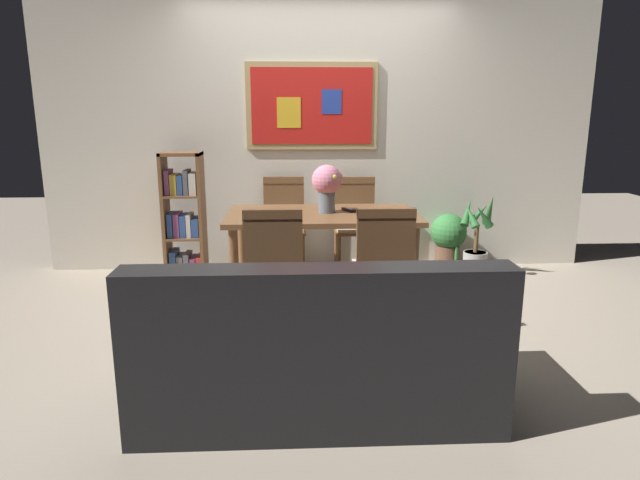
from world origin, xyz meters
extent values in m
plane|color=tan|center=(0.00, 0.00, 0.00)|extent=(12.00, 12.00, 0.00)
cube|color=silver|center=(0.00, 1.38, 1.30)|extent=(5.20, 0.10, 2.60)
cube|color=tan|center=(-0.07, 1.32, 1.55)|extent=(1.22, 0.02, 0.79)
cube|color=red|center=(-0.07, 1.30, 1.55)|extent=(1.12, 0.01, 0.69)
cube|color=gold|center=(-0.28, 1.30, 1.50)|extent=(0.22, 0.00, 0.28)
cube|color=#263FA5|center=(0.11, 1.30, 1.59)|extent=(0.18, 0.00, 0.22)
cube|color=brown|center=(-0.02, 0.36, 0.70)|extent=(1.51, 0.85, 0.04)
cylinder|color=brown|center=(-0.70, 0.01, 0.34)|extent=(0.07, 0.07, 0.68)
cylinder|color=brown|center=(0.65, 0.01, 0.34)|extent=(0.07, 0.07, 0.68)
cylinder|color=brown|center=(-0.70, 0.70, 0.34)|extent=(0.07, 0.07, 0.68)
cylinder|color=brown|center=(0.65, 0.70, 0.34)|extent=(0.07, 0.07, 0.68)
cube|color=brown|center=(-0.39, -0.32, 0.44)|extent=(0.40, 0.40, 0.03)
cube|color=beige|center=(-0.39, -0.32, 0.47)|extent=(0.36, 0.36, 0.03)
cylinder|color=brown|center=(-0.56, -0.49, 0.21)|extent=(0.04, 0.04, 0.42)
cylinder|color=brown|center=(-0.22, -0.49, 0.21)|extent=(0.04, 0.04, 0.42)
cylinder|color=brown|center=(-0.56, -0.15, 0.21)|extent=(0.04, 0.04, 0.42)
cylinder|color=brown|center=(-0.22, -0.15, 0.21)|extent=(0.04, 0.04, 0.42)
cube|color=brown|center=(-0.39, -0.50, 0.68)|extent=(0.38, 0.04, 0.46)
cube|color=brown|center=(-0.39, -0.50, 0.88)|extent=(0.38, 0.05, 0.06)
cube|color=brown|center=(-0.34, 1.05, 0.44)|extent=(0.40, 0.40, 0.03)
cube|color=beige|center=(-0.34, 1.05, 0.47)|extent=(0.36, 0.36, 0.03)
cylinder|color=brown|center=(-0.17, 1.22, 0.21)|extent=(0.04, 0.04, 0.42)
cylinder|color=brown|center=(-0.51, 1.22, 0.21)|extent=(0.04, 0.04, 0.42)
cylinder|color=brown|center=(-0.17, 0.88, 0.21)|extent=(0.04, 0.04, 0.42)
cylinder|color=brown|center=(-0.51, 0.88, 0.21)|extent=(0.04, 0.04, 0.42)
cube|color=brown|center=(-0.34, 1.23, 0.68)|extent=(0.38, 0.04, 0.46)
cube|color=brown|center=(-0.34, 1.23, 0.88)|extent=(0.38, 0.05, 0.06)
cube|color=brown|center=(0.32, 1.01, 0.44)|extent=(0.40, 0.40, 0.03)
cube|color=beige|center=(0.32, 1.01, 0.47)|extent=(0.36, 0.36, 0.03)
cylinder|color=brown|center=(0.49, 1.18, 0.21)|extent=(0.04, 0.04, 0.42)
cylinder|color=brown|center=(0.15, 1.18, 0.21)|extent=(0.04, 0.04, 0.42)
cylinder|color=brown|center=(0.49, 0.84, 0.21)|extent=(0.04, 0.04, 0.42)
cylinder|color=brown|center=(0.15, 0.84, 0.21)|extent=(0.04, 0.04, 0.42)
cube|color=brown|center=(0.32, 1.19, 0.68)|extent=(0.38, 0.04, 0.46)
cube|color=brown|center=(0.32, 1.19, 0.88)|extent=(0.38, 0.05, 0.06)
cube|color=brown|center=(0.34, -0.32, 0.44)|extent=(0.40, 0.40, 0.03)
cube|color=beige|center=(0.34, -0.32, 0.47)|extent=(0.36, 0.36, 0.03)
cylinder|color=brown|center=(0.17, -0.49, 0.21)|extent=(0.04, 0.04, 0.42)
cylinder|color=brown|center=(0.51, -0.49, 0.21)|extent=(0.04, 0.04, 0.42)
cylinder|color=brown|center=(0.17, -0.15, 0.21)|extent=(0.04, 0.04, 0.42)
cylinder|color=brown|center=(0.51, -0.15, 0.21)|extent=(0.04, 0.04, 0.42)
cube|color=brown|center=(0.34, -0.50, 0.68)|extent=(0.38, 0.04, 0.46)
cube|color=brown|center=(0.34, -0.50, 0.88)|extent=(0.38, 0.05, 0.06)
cube|color=black|center=(-0.14, -1.27, 0.20)|extent=(1.80, 0.84, 0.40)
cube|color=black|center=(-0.14, -1.59, 0.62)|extent=(1.80, 0.20, 0.44)
cube|color=black|center=(-0.95, -1.27, 0.51)|extent=(0.18, 0.80, 0.22)
cube|color=black|center=(0.67, -1.27, 0.51)|extent=(0.18, 0.80, 0.22)
cube|color=#334C72|center=(-0.59, -1.45, 0.56)|extent=(0.32, 0.16, 0.33)
cube|color=#8C6B4C|center=(-0.14, -1.45, 0.56)|extent=(0.32, 0.16, 0.33)
cube|color=maroon|center=(0.31, -1.45, 0.56)|extent=(0.32, 0.16, 0.33)
cube|color=brown|center=(-1.41, 1.04, 0.58)|extent=(0.03, 0.28, 1.16)
cube|color=brown|center=(-1.08, 1.04, 0.58)|extent=(0.03, 0.28, 1.16)
cube|color=brown|center=(-1.25, 1.04, 0.01)|extent=(0.36, 0.28, 0.03)
cube|color=brown|center=(-1.25, 1.04, 1.14)|extent=(0.36, 0.28, 0.03)
cube|color=brown|center=(-1.25, 1.04, 0.39)|extent=(0.30, 0.28, 0.02)
cube|color=brown|center=(-1.25, 1.04, 0.77)|extent=(0.30, 0.28, 0.02)
cube|color=#2D4C8C|center=(-1.36, 1.04, 0.15)|extent=(0.06, 0.22, 0.23)
cube|color=#595960|center=(-1.29, 1.04, 0.12)|extent=(0.06, 0.22, 0.19)
cube|color=#595960|center=(-1.24, 1.04, 0.13)|extent=(0.05, 0.22, 0.21)
cube|color=#7F3F72|center=(-1.18, 1.04, 0.11)|extent=(0.05, 0.22, 0.17)
cube|color=#B2332D|center=(-1.12, 1.04, 0.12)|extent=(0.05, 0.22, 0.18)
cube|color=#2D4C8C|center=(-1.36, 1.04, 0.50)|extent=(0.05, 0.22, 0.22)
cube|color=#7F3F72|center=(-1.30, 1.04, 0.50)|extent=(0.05, 0.22, 0.22)
cube|color=#2D4C8C|center=(-1.25, 1.04, 0.50)|extent=(0.05, 0.22, 0.20)
cube|color=beige|center=(-1.20, 1.04, 0.50)|extent=(0.04, 0.22, 0.21)
cube|color=#2D4C8C|center=(-1.14, 1.04, 0.48)|extent=(0.06, 0.22, 0.17)
cube|color=#7F3F72|center=(-1.36, 1.04, 0.89)|extent=(0.04, 0.22, 0.22)
cube|color=gold|center=(-1.31, 1.04, 0.87)|extent=(0.06, 0.22, 0.18)
cube|color=#2D4C8C|center=(-1.25, 1.04, 0.87)|extent=(0.05, 0.22, 0.17)
cube|color=#595960|center=(-1.20, 1.04, 0.89)|extent=(0.04, 0.22, 0.22)
cube|color=beige|center=(-1.14, 1.04, 0.88)|extent=(0.06, 0.22, 0.20)
cylinder|color=brown|center=(1.24, 1.17, 0.12)|extent=(0.23, 0.23, 0.24)
cylinder|color=#332319|center=(1.24, 1.17, 0.23)|extent=(0.21, 0.21, 0.02)
sphere|color=#387F3D|center=(1.24, 1.17, 0.38)|extent=(0.34, 0.34, 0.34)
cylinder|color=#387F3D|center=(1.29, 1.04, 0.13)|extent=(0.03, 0.03, 0.30)
cylinder|color=#387F3D|center=(1.35, 1.24, 0.18)|extent=(0.03, 0.03, 0.22)
cylinder|color=#B2ADA3|center=(1.43, 0.91, 0.12)|extent=(0.22, 0.22, 0.24)
cylinder|color=#332319|center=(1.43, 0.91, 0.23)|extent=(0.20, 0.20, 0.02)
cylinder|color=brown|center=(1.43, 0.91, 0.37)|extent=(0.04, 0.04, 0.26)
cone|color=#2D6B33|center=(1.53, 0.90, 0.64)|extent=(0.10, 0.25, 0.32)
cone|color=#2D6B33|center=(1.46, 0.99, 0.59)|extent=(0.22, 0.15, 0.22)
cone|color=#2D6B33|center=(1.34, 0.97, 0.61)|extent=(0.19, 0.23, 0.27)
cone|color=#2D6B33|center=(1.35, 0.88, 0.59)|extent=(0.16, 0.21, 0.23)
cone|color=#2D6B33|center=(1.45, 0.83, 0.59)|extent=(0.22, 0.14, 0.23)
cylinder|color=slate|center=(0.01, 0.38, 0.81)|extent=(0.13, 0.13, 0.18)
sphere|color=pink|center=(0.01, 0.38, 0.99)|extent=(0.24, 0.24, 0.24)
sphere|color=#EACC4C|center=(-0.04, 0.46, 1.01)|extent=(0.08, 0.08, 0.08)
sphere|color=#EACC4C|center=(0.06, 0.30, 1.01)|extent=(0.05, 0.05, 0.05)
sphere|color=#D86633|center=(0.10, 0.41, 1.01)|extent=(0.07, 0.07, 0.07)
cube|color=black|center=(0.19, 0.43, 0.73)|extent=(0.11, 0.16, 0.02)
cube|color=gray|center=(0.19, 0.43, 0.75)|extent=(0.07, 0.10, 0.00)
camera|label=1|loc=(-0.25, -3.96, 1.53)|focal=31.05mm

